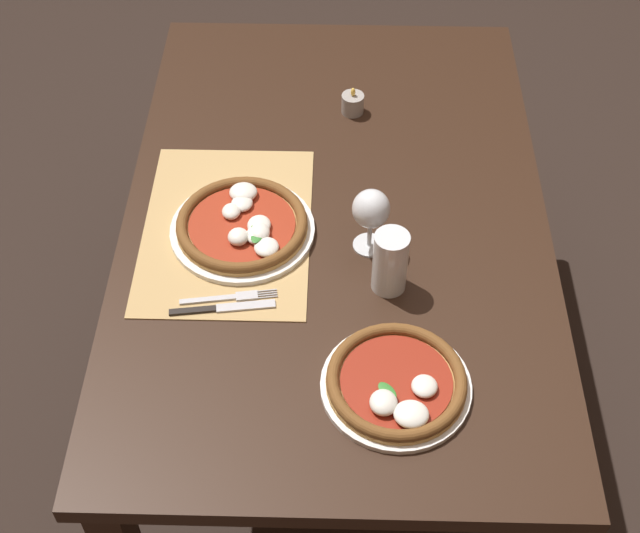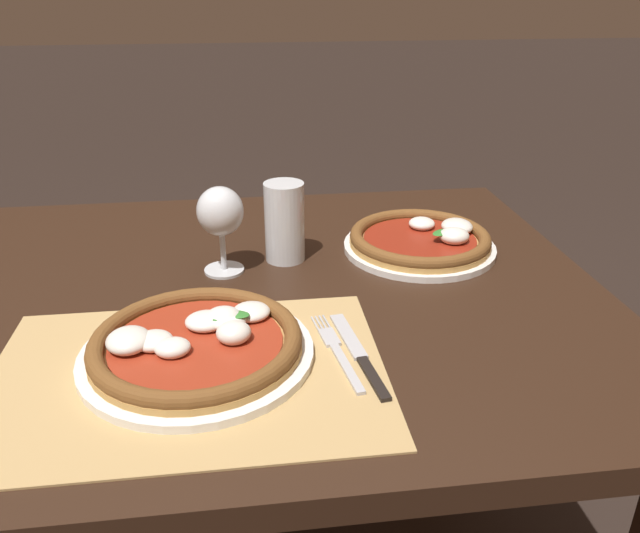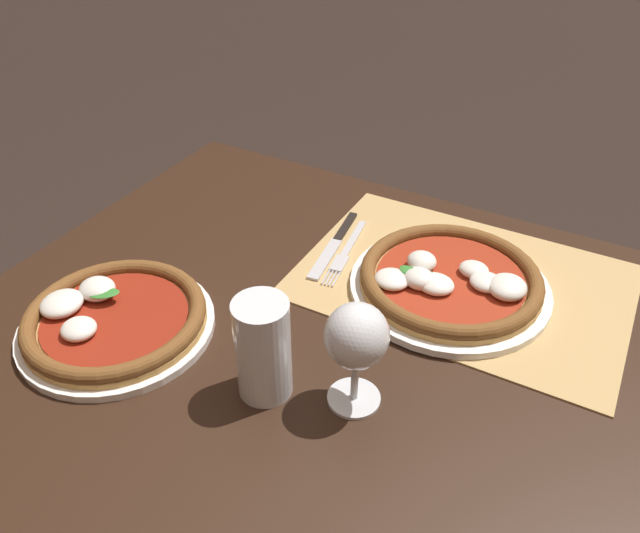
{
  "view_description": "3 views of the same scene",
  "coord_description": "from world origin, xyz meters",
  "px_view_note": "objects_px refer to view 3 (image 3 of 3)",
  "views": [
    {
      "loc": [
        1.42,
        0.0,
        2.14
      ],
      "look_at": [
        0.23,
        -0.03,
        0.81
      ],
      "focal_mm": 50.0,
      "sensor_mm": 36.0,
      "label": 1
    },
    {
      "loc": [
        0.15,
        -0.93,
        1.22
      ],
      "look_at": [
        0.26,
        -0.03,
        0.79
      ],
      "focal_mm": 35.0,
      "sensor_mm": 36.0,
      "label": 2
    },
    {
      "loc": [
        -0.12,
        0.58,
        1.36
      ],
      "look_at": [
        0.24,
        -0.08,
        0.81
      ],
      "focal_mm": 35.0,
      "sensor_mm": 36.0,
      "label": 3
    }
  ],
  "objects_px": {
    "pizza_far": "(113,319)",
    "wine_glass": "(357,340)",
    "knife": "(334,244)",
    "pint_glass": "(263,350)",
    "pizza_near": "(450,280)",
    "fork": "(346,252)"
  },
  "relations": [
    {
      "from": "pizza_far",
      "to": "pizza_near",
      "type": "bearing_deg",
      "value": -141.49
    },
    {
      "from": "pizza_far",
      "to": "knife",
      "type": "bearing_deg",
      "value": -118.21
    },
    {
      "from": "pizza_near",
      "to": "wine_glass",
      "type": "height_order",
      "value": "wine_glass"
    },
    {
      "from": "pizza_near",
      "to": "fork",
      "type": "xyz_separation_m",
      "value": [
        0.19,
        -0.01,
        -0.02
      ]
    },
    {
      "from": "wine_glass",
      "to": "fork",
      "type": "bearing_deg",
      "value": -61.41
    },
    {
      "from": "fork",
      "to": "wine_glass",
      "type": "bearing_deg",
      "value": 118.59
    },
    {
      "from": "pizza_near",
      "to": "knife",
      "type": "distance_m",
      "value": 0.22
    },
    {
      "from": "pizza_near",
      "to": "pint_glass",
      "type": "distance_m",
      "value": 0.35
    },
    {
      "from": "pizza_near",
      "to": "wine_glass",
      "type": "bearing_deg",
      "value": 83.12
    },
    {
      "from": "pizza_far",
      "to": "wine_glass",
      "type": "height_order",
      "value": "wine_glass"
    },
    {
      "from": "pizza_near",
      "to": "fork",
      "type": "distance_m",
      "value": 0.19
    },
    {
      "from": "fork",
      "to": "knife",
      "type": "height_order",
      "value": "knife"
    },
    {
      "from": "wine_glass",
      "to": "pizza_near",
      "type": "bearing_deg",
      "value": -96.88
    },
    {
      "from": "pint_glass",
      "to": "knife",
      "type": "distance_m",
      "value": 0.35
    },
    {
      "from": "pizza_near",
      "to": "knife",
      "type": "relative_size",
      "value": 1.47
    },
    {
      "from": "pint_glass",
      "to": "fork",
      "type": "xyz_separation_m",
      "value": [
        0.05,
        -0.33,
        -0.06
      ]
    },
    {
      "from": "pint_glass",
      "to": "pizza_near",
      "type": "bearing_deg",
      "value": -114.78
    },
    {
      "from": "knife",
      "to": "pint_glass",
      "type": "bearing_deg",
      "value": 102.33
    },
    {
      "from": "fork",
      "to": "knife",
      "type": "xyz_separation_m",
      "value": [
        0.03,
        -0.01,
        0.0
      ]
    },
    {
      "from": "pizza_far",
      "to": "pint_glass",
      "type": "relative_size",
      "value": 1.97
    },
    {
      "from": "pizza_far",
      "to": "knife",
      "type": "distance_m",
      "value": 0.39
    },
    {
      "from": "wine_glass",
      "to": "knife",
      "type": "relative_size",
      "value": 0.72
    }
  ]
}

